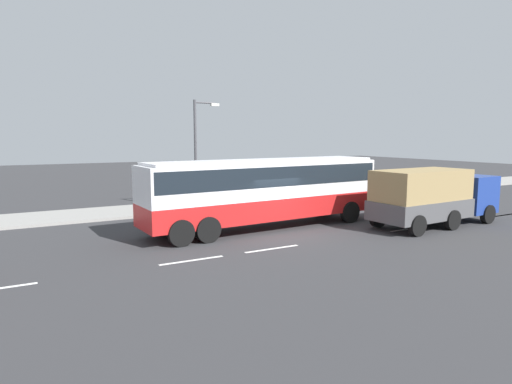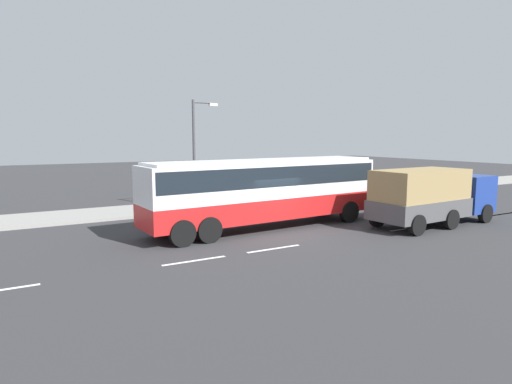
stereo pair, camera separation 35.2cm
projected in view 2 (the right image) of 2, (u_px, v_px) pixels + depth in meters
The scene contains 8 objects.
ground_plane at pixel (276, 232), 20.18m from camera, with size 120.00×120.00×0.00m, color #333335.
sidewalk_curb at pixel (203, 205), 27.55m from camera, with size 80.00×4.00×0.15m, color gray.
lane_centreline at pixel (351, 237), 19.18m from camera, with size 39.99×0.16×0.01m.
coach_bus at pixel (265, 186), 20.84m from camera, with size 12.18×3.22×3.31m.
cargo_truck at pixel (432, 195), 21.60m from camera, with size 7.38×2.87×2.82m.
pedestrian_near_curb at pixel (297, 185), 29.56m from camera, with size 0.32×0.32×1.75m.
pedestrian_at_crossing at pixel (277, 187), 29.59m from camera, with size 0.32×0.32×1.53m.
street_lamp at pixel (197, 147), 25.50m from camera, with size 1.59×0.24×6.37m.
Camera 2 is at (-10.68, -16.67, 4.40)m, focal length 30.56 mm.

